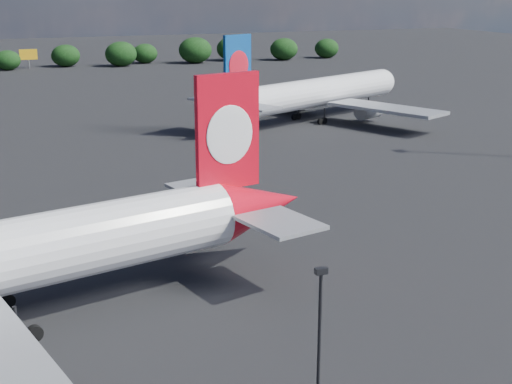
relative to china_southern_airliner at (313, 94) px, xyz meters
name	(u,v)px	position (x,y,z in m)	size (l,w,h in m)	color
ground	(11,168)	(-51.96, -15.97, -4.87)	(500.00, 500.00, 0.00)	black
china_southern_airliner	(313,94)	(0.00, 0.00, 0.00)	(46.58, 44.90, 15.98)	white
apron_lamp_post	(318,370)	(-41.88, -86.82, 1.45)	(0.55, 0.30, 11.33)	black
billboard_yellow	(28,55)	(-39.96, 106.03, -1.00)	(5.00, 0.30, 5.50)	gold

